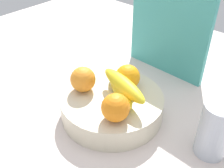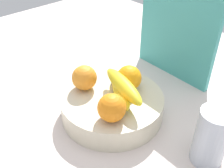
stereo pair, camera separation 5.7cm
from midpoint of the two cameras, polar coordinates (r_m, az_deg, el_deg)
The scene contains 8 objects.
ground_plane at distance 78.13cm, azimuth -0.74°, elevation -6.98°, with size 180.00×140.00×3.00cm, color beige.
fruit_bowl at distance 74.86cm, azimuth -2.17°, elevation -4.51°, with size 27.79×27.79×6.33cm, color beige.
orange_front_left at distance 73.86cm, azimuth -8.28°, elevation 0.91°, with size 6.88×6.88×6.88cm, color orange.
orange_front_right at distance 63.95cm, azimuth -1.81°, elevation -5.04°, with size 6.88×6.88×6.88cm, color orange.
orange_center at distance 74.01cm, azimuth 1.07°, elevation 1.41°, with size 6.88×6.88×6.88cm, color orange.
banana_bunch at distance 70.83cm, azimuth -0.02°, elevation -0.71°, with size 18.09×12.65×6.20cm.
cutting_board at distance 88.09cm, azimuth 10.11°, elevation 12.85°, with size 28.00×1.80×36.00cm, color teal.
thermos_tumbler at distance 65.60cm, azimuth 18.37°, elevation -9.17°, with size 7.39×7.39×14.25cm, color #AFB8C5.
Camera 1 is at (37.30, -43.79, 51.55)cm, focal length 43.78 mm.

